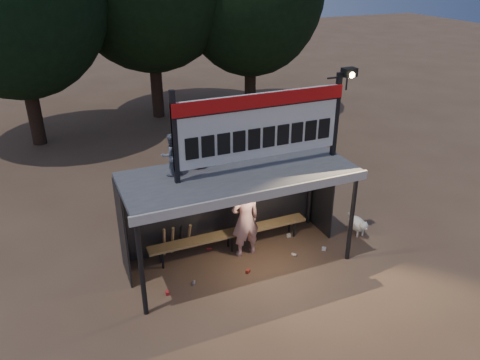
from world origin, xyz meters
The scene contains 10 objects.
ground centered at (0.00, 0.00, 0.00)m, with size 80.00×80.00×0.00m, color #4F3727.
player centered at (0.26, 0.23, 0.95)m, with size 0.70×0.46×1.91m, color white.
child_a centered at (-1.35, 0.38, 2.78)m, with size 0.44×0.35×0.91m, color slate.
child_b centered at (-0.74, 0.57, 2.86)m, with size 0.52×0.34×1.07m, color maroon.
dugout_shelter centered at (0.00, 0.24, 1.85)m, with size 5.10×2.08×2.32m.
scoreboard_assembly centered at (0.56, -0.01, 3.32)m, with size 4.10×0.27×1.99m.
bench centered at (0.00, 0.55, 0.43)m, with size 4.00×0.35×0.48m.
dog centered at (3.26, -0.08, 0.28)m, with size 0.36×0.81×0.49m.
bats centered at (-1.25, 0.82, 0.43)m, with size 0.68×0.35×0.84m.
litter centered at (0.21, -0.14, 0.04)m, with size 4.04×1.32×0.08m.
Camera 1 is at (-3.52, -8.34, 6.48)m, focal length 35.00 mm.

